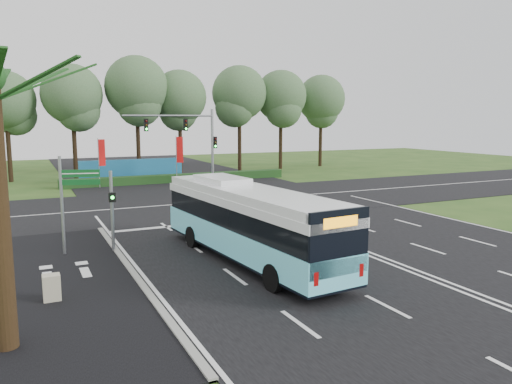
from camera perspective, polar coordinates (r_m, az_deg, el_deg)
ground at (r=26.95m, az=6.41°, el=-4.84°), size 120.00×120.00×0.00m
road_main at (r=26.94m, az=6.41°, el=-4.80°), size 20.00×120.00×0.04m
road_cross at (r=37.47m, az=-3.27°, el=-1.02°), size 120.00×14.00×0.05m
bike_path at (r=20.26m, az=-20.56°, el=-9.71°), size 5.00×18.00×0.06m
kerb_strip at (r=20.56m, az=-13.81°, el=-9.07°), size 0.25×18.00×0.12m
city_bus at (r=21.41m, az=-0.83°, el=-3.47°), size 3.58×12.23×3.46m
pedestrian_signal at (r=23.84m, az=-16.12°, el=-1.78°), size 0.31×0.43×3.79m
street_sign at (r=23.79m, az=-20.51°, el=-0.21°), size 1.71×0.54×4.51m
utility_cabinet at (r=18.46m, az=-22.31°, el=-10.15°), size 0.57×0.47×0.94m
banner_flag_left at (r=46.47m, az=-17.29°, el=4.00°), size 0.64×0.19×4.43m
banner_flag_mid at (r=47.66m, az=-8.80°, el=4.47°), size 0.66×0.21×4.55m
traffic_light_gantry at (r=45.05m, az=-7.17°, el=6.44°), size 8.41×0.28×7.00m
hedge at (r=49.12m, az=-8.77°, el=1.57°), size 22.00×1.20×0.80m
blue_hoarding at (r=50.50m, az=-13.96°, el=2.40°), size 10.00×0.30×2.20m
eucalyptus_row at (r=56.13m, az=-9.40°, el=10.83°), size 48.94×9.18×12.68m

